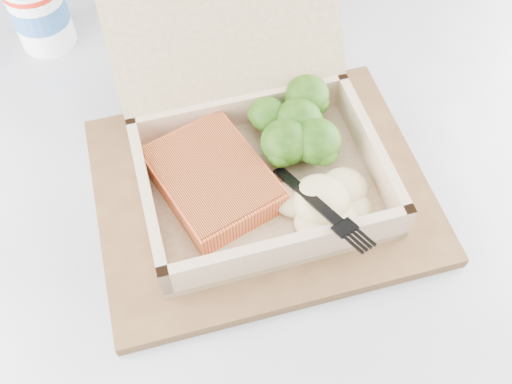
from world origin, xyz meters
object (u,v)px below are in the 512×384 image
object	(u,v)px
cafe_table	(271,283)
serving_tray	(261,189)
takeout_container	(249,123)
paper_cup	(39,11)

from	to	relation	value
cafe_table	serving_tray	world-z (taller)	serving_tray
serving_tray	takeout_container	distance (m)	0.07
takeout_container	paper_cup	bearing A→B (deg)	127.32
paper_cup	serving_tray	bearing A→B (deg)	-59.66
serving_tray	takeout_container	world-z (taller)	takeout_container
cafe_table	paper_cup	world-z (taller)	paper_cup
paper_cup	cafe_table	bearing A→B (deg)	-60.03
takeout_container	serving_tray	bearing A→B (deg)	-89.56
cafe_table	takeout_container	world-z (taller)	takeout_container
takeout_container	paper_cup	world-z (taller)	takeout_container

